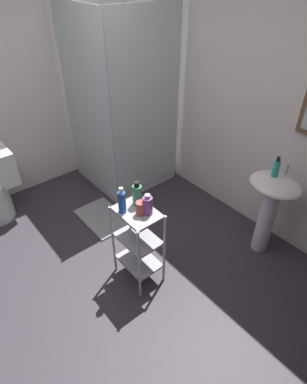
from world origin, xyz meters
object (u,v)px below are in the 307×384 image
at_px(shampoo_bottle_blue, 122,202).
at_px(rinse_cup, 141,208).
at_px(conditioner_bottle_purple, 148,205).
at_px(body_wash_bottle_green, 137,195).
at_px(bath_mat, 103,218).
at_px(shower_stall, 122,148).
at_px(pedestal_sink, 271,200).
at_px(hand_soap_bottle, 276,168).
at_px(storage_cart, 138,240).

distance_m(shampoo_bottle_blue, rinse_cup, 0.15).
xyz_separation_m(conditioner_bottle_purple, body_wash_bottle_green, (-0.14, 0.01, 0.01)).
distance_m(shampoo_bottle_blue, bath_mat, 1.17).
bearing_deg(conditioner_bottle_purple, shower_stall, 152.54).
bearing_deg(rinse_cup, pedestal_sink, 68.22).
xyz_separation_m(conditioner_bottle_purple, bath_mat, (-0.93, 0.11, -0.81)).
xyz_separation_m(pedestal_sink, shampoo_bottle_blue, (-0.55, -1.20, 0.26)).
distance_m(hand_soap_bottle, conditioner_bottle_purple, 1.14).
bearing_deg(hand_soap_bottle, pedestal_sink, -18.90).
height_order(body_wash_bottle_green, rinse_cup, body_wash_bottle_green).
xyz_separation_m(hand_soap_bottle, shampoo_bottle_blue, (-0.51, -1.21, -0.05)).
bearing_deg(shampoo_bottle_blue, rinse_cup, 40.11).
xyz_separation_m(shower_stall, rinse_cup, (1.36, -0.77, 0.33)).
relative_size(shampoo_bottle_blue, bath_mat, 0.37).
bearing_deg(bath_mat, rinse_cup, -9.64).
relative_size(storage_cart, bath_mat, 1.23).
distance_m(conditioner_bottle_purple, rinse_cup, 0.06).
bearing_deg(pedestal_sink, body_wash_bottle_green, -117.67).
distance_m(shower_stall, hand_soap_bottle, 1.84).
height_order(hand_soap_bottle, bath_mat, hand_soap_bottle).
height_order(pedestal_sink, hand_soap_bottle, hand_soap_bottle).
relative_size(hand_soap_bottle, body_wash_bottle_green, 0.88).
bearing_deg(storage_cart, shampoo_bottle_blue, -129.81).
bearing_deg(hand_soap_bottle, bath_mat, -143.42).
bearing_deg(body_wash_bottle_green, shampoo_bottle_blue, -89.14).
bearing_deg(shower_stall, pedestal_sink, 10.65).
height_order(hand_soap_bottle, shampoo_bottle_blue, hand_soap_bottle).
xyz_separation_m(body_wash_bottle_green, rinse_cup, (0.11, -0.05, -0.04)).
bearing_deg(shower_stall, conditioner_bottle_purple, -27.46).
distance_m(conditioner_bottle_purple, shampoo_bottle_blue, 0.19).
xyz_separation_m(shower_stall, body_wash_bottle_green, (1.25, -0.71, 0.37)).
bearing_deg(storage_cart, body_wash_bottle_green, 140.18).
height_order(pedestal_sink, rinse_cup, rinse_cup).
bearing_deg(shower_stall, shampoo_bottle_blue, -34.42).
xyz_separation_m(storage_cart, hand_soap_bottle, (0.44, 1.13, 0.45)).
xyz_separation_m(shower_stall, pedestal_sink, (1.80, 0.34, 0.12)).
height_order(shower_stall, body_wash_bottle_green, shower_stall).
bearing_deg(storage_cart, rinse_cup, 10.84).
relative_size(hand_soap_bottle, conditioner_bottle_purple, 1.06).
bearing_deg(hand_soap_bottle, shower_stall, -168.64).
xyz_separation_m(pedestal_sink, storage_cart, (-0.48, -1.11, -0.14)).
height_order(shower_stall, conditioner_bottle_purple, shower_stall).
relative_size(storage_cart, hand_soap_bottle, 4.02).
relative_size(hand_soap_bottle, shampoo_bottle_blue, 0.83).
distance_m(shower_stall, bath_mat, 0.89).
relative_size(hand_soap_bottle, bath_mat, 0.31).
bearing_deg(body_wash_bottle_green, rinse_cup, -25.52).
distance_m(shampoo_bottle_blue, body_wash_bottle_green, 0.14).
height_order(shower_stall, storage_cart, shower_stall).
height_order(pedestal_sink, storage_cart, pedestal_sink).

